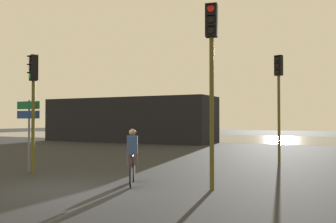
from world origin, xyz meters
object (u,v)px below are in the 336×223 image
(distant_building, at_px, (128,120))
(cyclist, at_px, (132,157))
(traffic_light_near_right, at_px, (212,62))
(traffic_light_far_right, at_px, (279,88))
(traffic_light_near_left, at_px, (33,91))
(direction_sign_post, at_px, (29,122))

(distant_building, bearing_deg, cyclist, -56.99)
(traffic_light_near_right, height_order, cyclist, traffic_light_near_right)
(traffic_light_far_right, bearing_deg, distant_building, -19.96)
(traffic_light_near_left, bearing_deg, distant_building, -38.32)
(direction_sign_post, bearing_deg, traffic_light_near_right, 178.04)
(distant_building, relative_size, traffic_light_far_right, 3.22)
(traffic_light_near_right, bearing_deg, direction_sign_post, -13.75)
(distant_building, xyz_separation_m, traffic_light_far_right, (14.61, -10.49, 1.40))
(direction_sign_post, distance_m, cyclist, 4.91)
(traffic_light_far_right, height_order, direction_sign_post, traffic_light_far_right)
(traffic_light_far_right, bearing_deg, traffic_light_near_right, 102.31)
(distant_building, distance_m, traffic_light_near_left, 19.39)
(distant_building, distance_m, traffic_light_far_right, 18.04)
(traffic_light_near_right, bearing_deg, cyclist, -4.09)
(traffic_light_near_left, bearing_deg, cyclist, -156.25)
(traffic_light_far_right, height_order, traffic_light_near_left, traffic_light_far_right)
(traffic_light_near_left, height_order, cyclist, traffic_light_near_left)
(distant_building, relative_size, direction_sign_post, 5.87)
(distant_building, height_order, direction_sign_post, distant_building)
(distant_building, distance_m, cyclist, 21.77)
(traffic_light_far_right, height_order, cyclist, traffic_light_far_right)
(distant_building, relative_size, traffic_light_near_left, 3.67)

